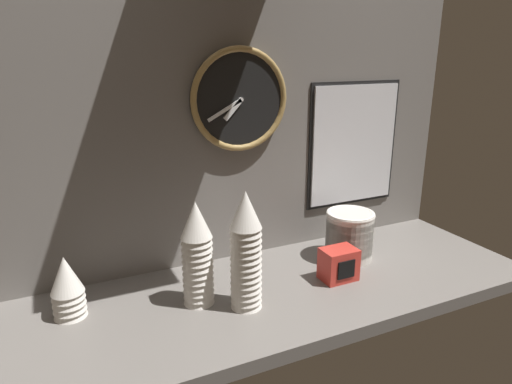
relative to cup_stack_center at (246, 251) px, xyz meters
The scene contains 9 objects.
ground_plane 0.24m from the cup_stack_center, 25.67° to the left, with size 1.60×0.56×0.04m, color slate.
wall_tiled_back 0.50m from the cup_stack_center, 68.48° to the left, with size 1.60×0.03×1.05m.
cup_stack_center is the anchor object (origin of this frame).
cup_stack_far_left 0.48m from the cup_stack_center, 160.73° to the left, with size 0.09×0.09×0.17m.
cup_stack_center_left 0.14m from the cup_stack_center, 145.87° to the left, with size 0.09×0.09×0.30m.
bowl_stack_right 0.47m from the cup_stack_center, 17.12° to the left, with size 0.16×0.16×0.16m.
wall_clock 0.48m from the cup_stack_center, 69.01° to the left, with size 0.32×0.03×0.32m.
menu_board 0.67m from the cup_stack_center, 28.43° to the left, with size 0.37×0.01×0.45m.
napkin_dispenser 0.34m from the cup_stack_center, ahead, with size 0.11×0.08×0.10m.
Camera 1 is at (-0.58, -1.07, 0.68)m, focal length 32.00 mm.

